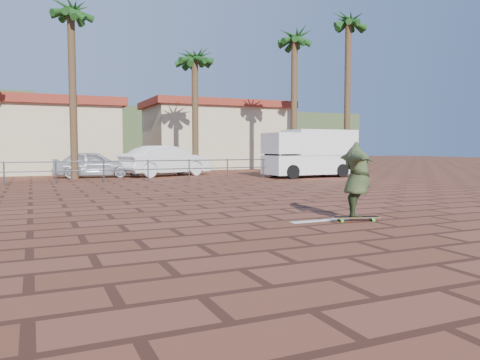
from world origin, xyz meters
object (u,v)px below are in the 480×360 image
object	(u,v)px
campervan	(310,152)
longboard	(356,217)
car_silver	(93,164)
car_white	(166,161)
skateboarder	(357,179)

from	to	relation	value
campervan	longboard	bearing A→B (deg)	-119.53
car_silver	campervan	bearing A→B (deg)	-106.41
car_silver	car_white	world-z (taller)	car_white
skateboarder	car_white	bearing A→B (deg)	20.75
campervan	car_white	bearing A→B (deg)	148.19
campervan	car_white	world-z (taller)	campervan
longboard	skateboarder	size ratio (longest dim) A/B	0.52
car_silver	skateboarder	bearing A→B (deg)	-162.96
car_silver	car_white	size ratio (longest dim) A/B	0.80
longboard	car_white	bearing A→B (deg)	105.62
longboard	car_silver	xyz separation A→B (m)	(-3.35, 17.44, 0.61)
skateboarder	car_white	distance (m)	17.11
longboard	car_silver	distance (m)	17.77
campervan	car_silver	world-z (taller)	campervan
longboard	skateboarder	distance (m)	0.81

